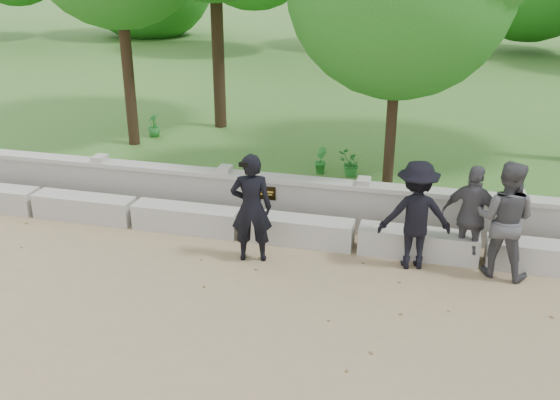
{
  "coord_description": "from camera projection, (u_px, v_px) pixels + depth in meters",
  "views": [
    {
      "loc": [
        3.09,
        -7.4,
        4.66
      ],
      "look_at": [
        0.86,
        1.29,
        1.0
      ],
      "focal_mm": 40.0,
      "sensor_mm": 36.0,
      "label": 1
    }
  ],
  "objects": [
    {
      "name": "man_main",
      "position": [
        251.0,
        208.0,
        9.69
      ],
      "size": [
        0.73,
        0.66,
        1.78
      ],
      "color": "black",
      "rests_on": "ground"
    },
    {
      "name": "ground",
      "position": [
        201.0,
        290.0,
        9.11
      ],
      "size": [
        80.0,
        80.0,
        0.0
      ],
      "primitive_type": "plane",
      "color": "#917C59",
      "rests_on": "ground"
    },
    {
      "name": "shrub_b",
      "position": [
        320.0,
        160.0,
        13.0
      ],
      "size": [
        0.32,
        0.36,
        0.55
      ],
      "primitive_type": "imported",
      "rotation": [
        0.0,
        0.0,
        1.87
      ],
      "color": "#2B8031",
      "rests_on": "lawn"
    },
    {
      "name": "visitor_left",
      "position": [
        505.0,
        219.0,
        9.24
      ],
      "size": [
        1.03,
        0.89,
        1.82
      ],
      "color": "#434348",
      "rests_on": "ground"
    },
    {
      "name": "shrub_a",
      "position": [
        1.0,
        158.0,
        13.2
      ],
      "size": [
        0.33,
        0.32,
        0.52
      ],
      "primitive_type": "imported",
      "rotation": [
        0.0,
        0.0,
        0.65
      ],
      "color": "#2B8031",
      "rests_on": "lawn"
    },
    {
      "name": "shrub_c",
      "position": [
        350.0,
        164.0,
        12.82
      ],
      "size": [
        0.62,
        0.62,
        0.53
      ],
      "primitive_type": "imported",
      "rotation": [
        0.0,
        0.0,
        3.94
      ],
      "color": "#2B8031",
      "rests_on": "lawn"
    },
    {
      "name": "parapet_wall",
      "position": [
        252.0,
        197.0,
        11.26
      ],
      "size": [
        12.5,
        0.35,
        0.9
      ],
      "color": "#A6A39C",
      "rests_on": "ground"
    },
    {
      "name": "visitor_right",
      "position": [
        472.0,
        217.0,
        9.54
      ],
      "size": [
        1.04,
        0.7,
        1.64
      ],
      "color": "#49484E",
      "rests_on": "ground"
    },
    {
      "name": "concrete_bench",
      "position": [
        240.0,
        224.0,
        10.73
      ],
      "size": [
        11.9,
        0.45,
        0.45
      ],
      "color": "#B0AEA6",
      "rests_on": "ground"
    },
    {
      "name": "lawn",
      "position": [
        347.0,
        87.0,
        21.62
      ],
      "size": [
        40.0,
        22.0,
        0.25
      ],
      "primitive_type": "cube",
      "color": "#2B6424",
      "rests_on": "ground"
    },
    {
      "name": "shrub_d",
      "position": [
        154.0,
        125.0,
        15.49
      ],
      "size": [
        0.44,
        0.43,
        0.58
      ],
      "primitive_type": "imported",
      "rotation": [
        0.0,
        0.0,
        5.55
      ],
      "color": "#2B8031",
      "rests_on": "lawn"
    },
    {
      "name": "visitor_mid",
      "position": [
        416.0,
        215.0,
        9.49
      ],
      "size": [
        1.23,
        0.87,
        1.73
      ],
      "color": "black",
      "rests_on": "ground"
    }
  ]
}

